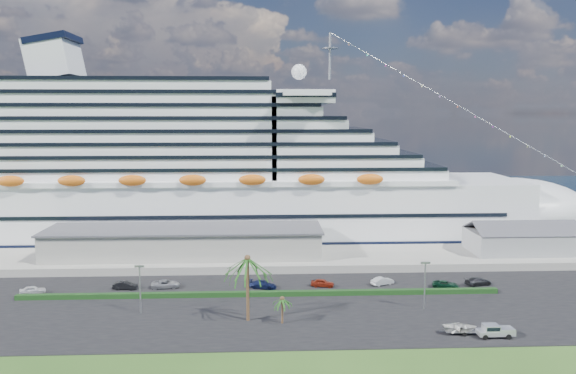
{
  "coord_description": "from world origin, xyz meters",
  "views": [
    {
      "loc": [
        -7.4,
        -83.33,
        33.3
      ],
      "look_at": [
        -2.36,
        30.0,
        18.43
      ],
      "focal_mm": 35.0,
      "sensor_mm": 36.0,
      "label": 1
    }
  ],
  "objects_px": {
    "cruise_ship": "(210,177)",
    "boat_trailer": "(460,327)",
    "parked_car_3": "(263,284)",
    "pickup_truck": "(495,330)"
  },
  "relations": [
    {
      "from": "cruise_ship",
      "to": "parked_car_3",
      "type": "xyz_separation_m",
      "value": [
        13.95,
        -43.37,
        -15.81
      ]
    },
    {
      "from": "parked_car_3",
      "to": "pickup_truck",
      "type": "height_order",
      "value": "pickup_truck"
    },
    {
      "from": "cruise_ship",
      "to": "parked_car_3",
      "type": "bearing_deg",
      "value": -72.18
    },
    {
      "from": "pickup_truck",
      "to": "parked_car_3",
      "type": "bearing_deg",
      "value": 143.96
    },
    {
      "from": "cruise_ship",
      "to": "parked_car_3",
      "type": "height_order",
      "value": "cruise_ship"
    },
    {
      "from": "boat_trailer",
      "to": "cruise_ship",
      "type": "bearing_deg",
      "value": 123.09
    },
    {
      "from": "cruise_ship",
      "to": "boat_trailer",
      "type": "bearing_deg",
      "value": -56.91
    },
    {
      "from": "parked_car_3",
      "to": "boat_trailer",
      "type": "bearing_deg",
      "value": -111.01
    },
    {
      "from": "cruise_ship",
      "to": "boat_trailer",
      "type": "height_order",
      "value": "cruise_ship"
    },
    {
      "from": "parked_car_3",
      "to": "pickup_truck",
      "type": "distance_m",
      "value": 42.82
    }
  ]
}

